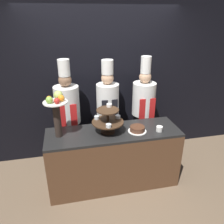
# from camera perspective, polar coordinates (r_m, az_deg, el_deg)

# --- Properties ---
(ground_plane) EXTENTS (14.00, 14.00, 0.00)m
(ground_plane) POSITION_cam_1_polar(r_m,az_deg,el_deg) (3.33, 1.54, -20.90)
(ground_plane) COLOR brown
(wall_back) EXTENTS (10.00, 0.06, 2.80)m
(wall_back) POSITION_cam_1_polar(r_m,az_deg,el_deg) (3.69, -2.77, 9.04)
(wall_back) COLOR black
(wall_back) RESTS_ON ground_plane
(buffet_counter) EXTENTS (1.85, 0.59, 0.88)m
(buffet_counter) POSITION_cam_1_polar(r_m,az_deg,el_deg) (3.26, 0.38, -11.84)
(buffet_counter) COLOR brown
(buffet_counter) RESTS_ON ground_plane
(tiered_stand) EXTENTS (0.43, 0.43, 0.37)m
(tiered_stand) POSITION_cam_1_polar(r_m,az_deg,el_deg) (2.93, -1.10, -1.95)
(tiered_stand) COLOR #3D2819
(tiered_stand) RESTS_ON buffet_counter
(fruit_pedestal) EXTENTS (0.31, 0.31, 0.61)m
(fruit_pedestal) POSITION_cam_1_polar(r_m,az_deg,el_deg) (2.84, -14.29, 0.82)
(fruit_pedestal) COLOR #2D231E
(fruit_pedestal) RESTS_ON buffet_counter
(cake_round) EXTENTS (0.26, 0.26, 0.07)m
(cake_round) POSITION_cam_1_polar(r_m,az_deg,el_deg) (3.03, 6.61, -4.44)
(cake_round) COLOR white
(cake_round) RESTS_ON buffet_counter
(cup_white) EXTENTS (0.09, 0.09, 0.07)m
(cup_white) POSITION_cam_1_polar(r_m,az_deg,el_deg) (3.09, 12.27, -4.30)
(cup_white) COLOR white
(cup_white) RESTS_ON buffet_counter
(chef_left) EXTENTS (0.38, 0.38, 1.79)m
(chef_left) POSITION_cam_1_polar(r_m,az_deg,el_deg) (3.44, -11.44, -0.30)
(chef_left) COLOR #28282D
(chef_left) RESTS_ON ground_plane
(chef_center_left) EXTENTS (0.35, 0.35, 1.76)m
(chef_center_left) POSITION_cam_1_polar(r_m,az_deg,el_deg) (3.49, -1.12, 0.76)
(chef_center_left) COLOR #28282D
(chef_center_left) RESTS_ON ground_plane
(chef_center_right) EXTENTS (0.37, 0.37, 1.78)m
(chef_center_right) POSITION_cam_1_polar(r_m,az_deg,el_deg) (3.65, 8.18, 1.25)
(chef_center_right) COLOR #28282D
(chef_center_right) RESTS_ON ground_plane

